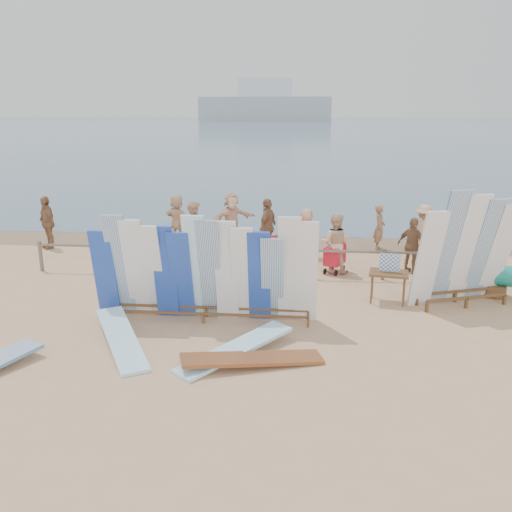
# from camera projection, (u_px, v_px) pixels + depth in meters

# --- Properties ---
(ground) EXTENTS (160.00, 160.00, 0.00)m
(ground) POSITION_uv_depth(u_px,v_px,m) (228.00, 314.00, 12.76)
(ground) COLOR tan
(ground) RESTS_ON ground
(ocean) EXTENTS (320.00, 240.00, 0.02)m
(ocean) POSITION_uv_depth(u_px,v_px,m) (298.00, 126.00, 135.67)
(ocean) COLOR #446079
(ocean) RESTS_ON ground
(wet_sand_strip) EXTENTS (40.00, 2.60, 0.01)m
(wet_sand_strip) POSITION_uv_depth(u_px,v_px,m) (255.00, 241.00, 19.67)
(wet_sand_strip) COLOR #84654A
(wet_sand_strip) RESTS_ON ground
(distant_ship) EXTENTS (45.00, 8.00, 14.00)m
(distant_ship) POSITION_uv_depth(u_px,v_px,m) (265.00, 105.00, 185.20)
(distant_ship) COLOR #999EA3
(distant_ship) RESTS_ON ocean
(fence) EXTENTS (12.08, 0.08, 0.90)m
(fence) POSITION_uv_depth(u_px,v_px,m) (242.00, 255.00, 15.47)
(fence) COLOR #6C6052
(fence) RESTS_ON ground
(main_surfboard_rack) EXTENTS (5.08, 0.77, 2.51)m
(main_surfboard_rack) POSITION_uv_depth(u_px,v_px,m) (204.00, 273.00, 12.11)
(main_surfboard_rack) COLOR brown
(main_surfboard_rack) RESTS_ON ground
(side_surfboard_rack) EXTENTS (2.63, 1.52, 2.93)m
(side_surfboard_rack) POSITION_uv_depth(u_px,v_px,m) (466.00, 253.00, 13.01)
(side_surfboard_rack) COLOR brown
(side_surfboard_rack) RESTS_ON ground
(vendor_table) EXTENTS (1.04, 0.81, 1.25)m
(vendor_table) POSITION_uv_depth(u_px,v_px,m) (388.00, 286.00, 13.45)
(vendor_table) COLOR brown
(vendor_table) RESTS_ON ground
(flat_board_c) EXTENTS (2.74, 1.32, 0.27)m
(flat_board_c) POSITION_uv_depth(u_px,v_px,m) (253.00, 365.00, 10.24)
(flat_board_c) COLOR brown
(flat_board_c) RESTS_ON ground
(flat_board_a) EXTENTS (1.82, 2.62, 0.38)m
(flat_board_a) POSITION_uv_depth(u_px,v_px,m) (122.00, 347.00, 11.03)
(flat_board_a) COLOR #9BDBF9
(flat_board_a) RESTS_ON ground
(flat_board_b) EXTENTS (2.20, 2.40, 0.29)m
(flat_board_b) POSITION_uv_depth(u_px,v_px,m) (235.00, 356.00, 10.63)
(flat_board_b) COLOR #9BDBF9
(flat_board_b) RESTS_ON ground
(beach_chair_left) EXTENTS (0.61, 0.63, 0.82)m
(beach_chair_left) POSITION_uv_depth(u_px,v_px,m) (241.00, 258.00, 16.62)
(beach_chair_left) COLOR red
(beach_chair_left) RESTS_ON ground
(beach_chair_right) EXTENTS (0.80, 0.81, 0.90)m
(beach_chair_right) POSITION_uv_depth(u_px,v_px,m) (282.00, 256.00, 16.70)
(beach_chair_right) COLOR red
(beach_chair_right) RESTS_ON ground
(stroller) EXTENTS (0.79, 0.90, 1.03)m
(stroller) POSITION_uv_depth(u_px,v_px,m) (335.00, 259.00, 15.86)
(stroller) COLOR red
(stroller) RESTS_ON ground
(beachgoer_6) EXTENTS (0.38, 0.78, 1.58)m
(beachgoer_6) POSITION_uv_depth(u_px,v_px,m) (306.00, 233.00, 17.46)
(beachgoer_6) COLOR tan
(beachgoer_6) RESTS_ON ground
(beachgoer_8) EXTENTS (0.93, 0.60, 1.77)m
(beachgoer_8) POSITION_uv_depth(u_px,v_px,m) (335.00, 243.00, 15.75)
(beachgoer_8) COLOR beige
(beachgoer_8) RESTS_ON ground
(beachgoer_7) EXTENTS (0.41, 0.61, 1.54)m
(beachgoer_7) POSITION_uv_depth(u_px,v_px,m) (379.00, 227.00, 18.35)
(beachgoer_7) COLOR #8C6042
(beachgoer_7) RESTS_ON ground
(beachgoer_extra_1) EXTENTS (1.09, 1.06, 1.81)m
(beachgoer_extra_1) POSITION_uv_depth(u_px,v_px,m) (47.00, 222.00, 18.50)
(beachgoer_extra_1) COLOR #8C6042
(beachgoer_extra_1) RESTS_ON ground
(beachgoer_10) EXTENTS (1.01, 0.96, 1.66)m
(beachgoer_10) POSITION_uv_depth(u_px,v_px,m) (413.00, 246.00, 15.70)
(beachgoer_10) COLOR #8C6042
(beachgoer_10) RESTS_ON ground
(beachgoer_4) EXTENTS (0.83, 1.19, 1.86)m
(beachgoer_4) POSITION_uv_depth(u_px,v_px,m) (268.00, 227.00, 17.72)
(beachgoer_4) COLOR #8C6042
(beachgoer_4) RESTS_ON ground
(beachgoer_9) EXTENTS (1.21, 0.92, 1.74)m
(beachgoer_9) POSITION_uv_depth(u_px,v_px,m) (424.00, 231.00, 17.31)
(beachgoer_9) COLOR tan
(beachgoer_9) RESTS_ON ground
(beachgoer_11) EXTENTS (1.56, 1.37, 1.70)m
(beachgoer_11) POSITION_uv_depth(u_px,v_px,m) (177.00, 218.00, 19.52)
(beachgoer_11) COLOR beige
(beachgoer_11) RESTS_ON ground
(beachgoer_5) EXTENTS (1.70, 1.47, 1.84)m
(beachgoer_5) POSITION_uv_depth(u_px,v_px,m) (232.00, 219.00, 18.99)
(beachgoer_5) COLOR beige
(beachgoer_5) RESTS_ON ground
(beachgoer_2) EXTENTS (0.98, 0.83, 1.82)m
(beachgoer_2) POSITION_uv_depth(u_px,v_px,m) (194.00, 229.00, 17.48)
(beachgoer_2) COLOR beige
(beachgoer_2) RESTS_ON ground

